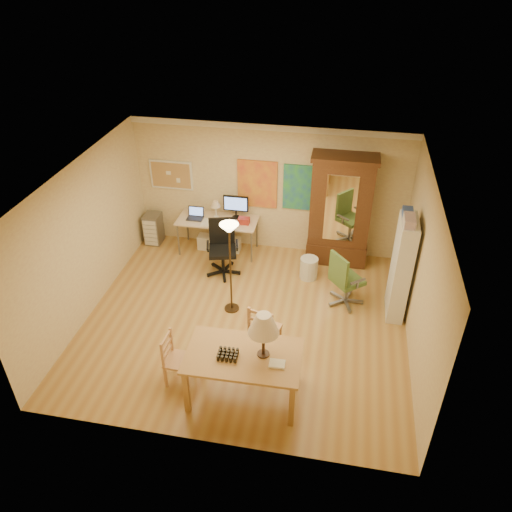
% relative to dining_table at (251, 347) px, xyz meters
% --- Properties ---
extents(floor, '(5.50, 5.50, 0.00)m').
position_rel_dining_table_xyz_m(floor, '(-0.42, 1.61, -0.96)').
color(floor, '#A8763B').
rests_on(floor, ground).
extents(crown_molding, '(5.50, 0.08, 0.12)m').
position_rel_dining_table_xyz_m(crown_molding, '(-0.42, 4.07, 1.68)').
color(crown_molding, white).
rests_on(crown_molding, floor).
extents(corkboard, '(0.90, 0.04, 0.62)m').
position_rel_dining_table_xyz_m(corkboard, '(-2.47, 4.08, 0.54)').
color(corkboard, tan).
rests_on(corkboard, floor).
extents(art_panel_left, '(0.80, 0.04, 1.00)m').
position_rel_dining_table_xyz_m(art_panel_left, '(-0.67, 4.08, 0.49)').
color(art_panel_left, yellow).
rests_on(art_panel_left, floor).
extents(art_panel_right, '(0.75, 0.04, 0.95)m').
position_rel_dining_table_xyz_m(art_panel_right, '(0.23, 4.08, 0.49)').
color(art_panel_right, '#26689A').
rests_on(art_panel_right, floor).
extents(dining_table, '(1.63, 1.00, 1.52)m').
position_rel_dining_table_xyz_m(dining_table, '(0.00, 0.00, 0.00)').
color(dining_table, '#9B6933').
rests_on(dining_table, floor).
extents(ladder_chair_back, '(0.53, 0.52, 0.95)m').
position_rel_dining_table_xyz_m(ladder_chair_back, '(0.03, 0.93, -0.52)').
color(ladder_chair_back, tan).
rests_on(ladder_chair_back, floor).
extents(ladder_chair_left, '(0.40, 0.41, 0.86)m').
position_rel_dining_table_xyz_m(ladder_chair_left, '(-1.13, 0.09, -0.56)').
color(ladder_chair_left, tan).
rests_on(ladder_chair_left, floor).
extents(torchiere_lamp, '(0.32, 0.32, 1.75)m').
position_rel_dining_table_xyz_m(torchiere_lamp, '(-0.72, 1.88, 0.45)').
color(torchiere_lamp, '#3A2917').
rests_on(torchiere_lamp, floor).
extents(computer_desk, '(1.64, 0.72, 1.24)m').
position_rel_dining_table_xyz_m(computer_desk, '(-1.41, 3.76, -0.50)').
color(computer_desk, beige).
rests_on(computer_desk, floor).
extents(office_chair_black, '(0.69, 0.69, 1.12)m').
position_rel_dining_table_xyz_m(office_chair_black, '(-1.15, 2.97, -0.66)').
color(office_chair_black, black).
rests_on(office_chair_black, floor).
extents(office_chair_green, '(0.69, 0.69, 1.08)m').
position_rel_dining_table_xyz_m(office_chair_green, '(1.24, 2.42, -0.67)').
color(office_chair_green, slate).
rests_on(office_chair_green, floor).
extents(drawer_cart, '(0.33, 0.40, 0.67)m').
position_rel_dining_table_xyz_m(drawer_cart, '(-2.90, 3.81, -0.63)').
color(drawer_cart, slate).
rests_on(drawer_cart, floor).
extents(armoire, '(1.24, 0.59, 2.28)m').
position_rel_dining_table_xyz_m(armoire, '(1.02, 3.85, 0.03)').
color(armoire, '#3B1A10').
rests_on(armoire, floor).
extents(bookshelf, '(0.28, 0.74, 1.86)m').
position_rel_dining_table_xyz_m(bookshelf, '(2.13, 2.36, -0.04)').
color(bookshelf, white).
rests_on(bookshelf, floor).
extents(wastebin, '(0.35, 0.35, 0.44)m').
position_rel_dining_table_xyz_m(wastebin, '(0.53, 3.11, -0.74)').
color(wastebin, silver).
rests_on(wastebin, floor).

